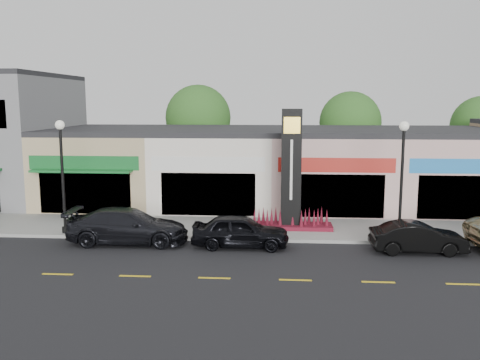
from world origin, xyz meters
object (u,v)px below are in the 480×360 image
(lamp_west_near, at_px, (62,165))
(lamp_east_near, at_px, (402,168))
(car_dark_sedan, at_px, (128,226))
(car_black_sedan, at_px, (240,231))
(pylon_sign, at_px, (291,187))
(car_black_conv, at_px, (418,238))

(lamp_west_near, distance_m, lamp_east_near, 16.00)
(lamp_east_near, bearing_deg, car_dark_sedan, -175.27)
(lamp_east_near, distance_m, car_black_sedan, 7.93)
(pylon_sign, bearing_deg, lamp_west_near, -171.23)
(lamp_west_near, relative_size, car_dark_sedan, 0.99)
(lamp_west_near, height_order, pylon_sign, pylon_sign)
(lamp_east_near, bearing_deg, car_black_sedan, -169.76)
(pylon_sign, xyz_separation_m, car_black_sedan, (-2.32, -3.02, -1.53))
(lamp_west_near, bearing_deg, car_black_sedan, -8.67)
(lamp_west_near, xyz_separation_m, lamp_east_near, (16.00, 0.00, 0.00))
(pylon_sign, height_order, car_black_sedan, pylon_sign)
(car_dark_sedan, relative_size, car_black_sedan, 1.28)
(lamp_west_near, xyz_separation_m, car_dark_sedan, (3.43, -1.04, -2.67))
(lamp_west_near, xyz_separation_m, pylon_sign, (11.00, 1.70, -1.20))
(car_black_sedan, relative_size, car_black_conv, 1.08)
(pylon_sign, distance_m, car_black_conv, 6.56)
(car_dark_sedan, xyz_separation_m, car_black_conv, (12.98, -0.59, -0.14))
(pylon_sign, bearing_deg, car_dark_sedan, -160.12)
(lamp_east_near, bearing_deg, car_black_conv, -75.74)
(lamp_east_near, xyz_separation_m, car_black_sedan, (-7.32, -1.32, -2.74))
(lamp_east_near, bearing_deg, lamp_west_near, 180.00)
(car_black_sedan, bearing_deg, car_dark_sedan, 87.18)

